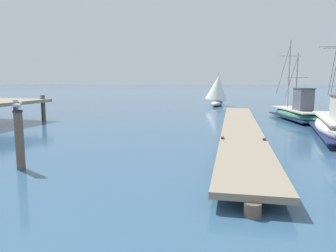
% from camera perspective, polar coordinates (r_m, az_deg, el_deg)
% --- Properties ---
extents(floating_dock, '(2.71, 21.19, 0.53)m').
position_cam_1_polar(floating_dock, '(17.01, 12.85, -0.12)').
color(floating_dock, gray).
rests_on(floating_dock, ground).
extents(fishing_boat_2, '(2.78, 7.77, 5.69)m').
position_cam_1_polar(fishing_boat_2, '(23.97, 22.12, 2.35)').
color(fishing_boat_2, '#337556').
rests_on(fishing_boat_2, ground).
extents(mooring_piling, '(0.30, 0.30, 1.85)m').
position_cam_1_polar(mooring_piling, '(10.86, -25.03, -2.12)').
color(mooring_piling, brown).
rests_on(mooring_piling, ground).
extents(perched_seagull, '(0.38, 0.16, 0.27)m').
position_cam_1_polar(perched_seagull, '(10.74, -25.39, 3.35)').
color(perched_seagull, gold).
rests_on(perched_seagull, mooring_piling).
extents(distant_sailboat, '(2.95, 4.85, 3.64)m').
position_cam_1_polar(distant_sailboat, '(35.22, 8.83, 6.31)').
color(distant_sailboat, silver).
rests_on(distant_sailboat, ground).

